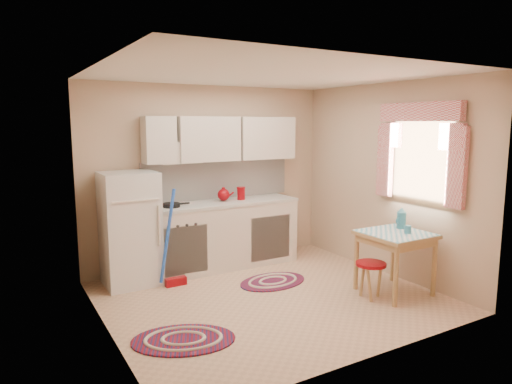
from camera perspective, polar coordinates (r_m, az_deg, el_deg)
room_shell at (r=5.32m, az=1.80°, el=4.42°), size 3.64×3.60×2.52m
fridge at (r=5.82m, az=-15.48°, el=-4.44°), size 0.65×0.60×1.40m
broom at (r=5.65m, az=-10.13°, el=-5.70°), size 0.28×0.12×1.20m
base_cabinets at (r=6.34m, az=-4.80°, el=-5.53°), size 2.25×0.60×0.88m
countertop at (r=6.24m, az=-4.85°, el=-1.43°), size 2.27×0.62×0.04m
frying_pan at (r=5.93m, az=-10.54°, el=-1.63°), size 0.23×0.23×0.05m
red_kettle at (r=6.26m, az=-4.08°, el=-0.34°), size 0.22×0.20×0.18m
red_canister at (r=6.39m, az=-1.88°, el=-0.26°), size 0.12×0.12×0.16m
table at (r=5.65m, az=16.92°, el=-8.48°), size 0.72×0.72×0.72m
stool at (r=5.45m, az=14.10°, el=-10.67°), size 0.40×0.40×0.42m
coffee_pot at (r=5.76m, az=17.72°, el=-3.11°), size 0.15×0.13×0.27m
mug at (r=5.54m, az=18.44°, el=-4.50°), size 0.09×0.09×0.10m
rug_center at (r=5.85m, az=2.11°, el=-11.12°), size 0.95×0.68×0.02m
rug_left at (r=4.46m, az=-9.05°, el=-17.77°), size 1.13×0.97×0.02m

